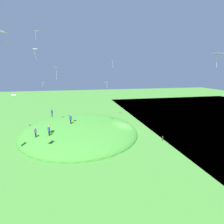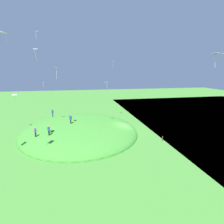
% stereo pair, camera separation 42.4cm
% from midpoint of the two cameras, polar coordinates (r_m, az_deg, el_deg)
% --- Properties ---
extents(ground_plane, '(160.00, 160.00, 0.00)m').
position_cam_midpoint_polar(ground_plane, '(35.37, 4.36, -6.50)').
color(ground_plane, '#478D33').
extents(grass_hill, '(22.50, 25.60, 4.39)m').
position_cam_midpoint_polar(grass_hill, '(36.37, -9.86, -6.10)').
color(grass_hill, green).
rests_on(grass_hill, ground_plane).
extents(person_with_child, '(0.58, 0.58, 1.73)m').
position_cam_midpoint_polar(person_with_child, '(34.06, -12.81, -1.87)').
color(person_with_child, black).
rests_on(person_with_child, grass_hill).
extents(person_walking_path, '(0.58, 0.58, 1.84)m').
position_cam_midpoint_polar(person_walking_path, '(44.62, -18.27, -0.06)').
color(person_walking_path, black).
rests_on(person_walking_path, grass_hill).
extents(person_near_shore, '(0.51, 0.51, 1.63)m').
position_cam_midpoint_polar(person_near_shore, '(30.25, -19.27, -5.24)').
color(person_near_shore, black).
rests_on(person_near_shore, grass_hill).
extents(person_on_hilltop, '(0.51, 0.51, 1.62)m').
position_cam_midpoint_polar(person_on_hilltop, '(31.14, -23.03, -5.57)').
color(person_on_hilltop, navy).
rests_on(person_on_hilltop, grass_hill).
extents(kite_0, '(0.68, 0.53, 2.05)m').
position_cam_midpoint_polar(kite_0, '(34.30, -23.01, 17.75)').
color(kite_0, silver).
extents(kite_1, '(0.92, 0.73, 1.11)m').
position_cam_midpoint_polar(kite_1, '(39.93, -28.55, 4.81)').
color(kite_1, white).
extents(kite_2, '(0.86, 1.10, 1.29)m').
position_cam_midpoint_polar(kite_2, '(25.39, -31.21, 20.97)').
color(kite_2, white).
extents(kite_3, '(0.75, 0.65, 1.27)m').
position_cam_midpoint_polar(kite_3, '(34.16, -1.61, 9.39)').
color(kite_3, white).
extents(kite_4, '(0.85, 0.75, 1.38)m').
position_cam_midpoint_polar(kite_4, '(34.67, -22.56, 22.69)').
color(kite_4, white).
extents(kite_5, '(0.64, 0.73, 1.60)m').
position_cam_midpoint_polar(kite_5, '(43.61, 0.70, 15.91)').
color(kite_5, white).
extents(kite_6, '(0.56, 0.71, 1.17)m').
position_cam_midpoint_polar(kite_6, '(41.77, -20.76, 8.84)').
color(kite_6, white).
extents(kite_7, '(0.63, 0.85, 1.92)m').
position_cam_midpoint_polar(kite_7, '(30.58, -17.15, 13.20)').
color(kite_7, silver).
extents(kite_10, '(0.84, 1.08, 1.29)m').
position_cam_midpoint_polar(kite_10, '(19.61, 31.12, 15.60)').
color(kite_10, silver).
extents(mooring_post, '(0.14, 0.14, 0.88)m').
position_cam_midpoint_polar(mooring_post, '(32.10, 16.22, -8.26)').
color(mooring_post, brown).
rests_on(mooring_post, ground_plane).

